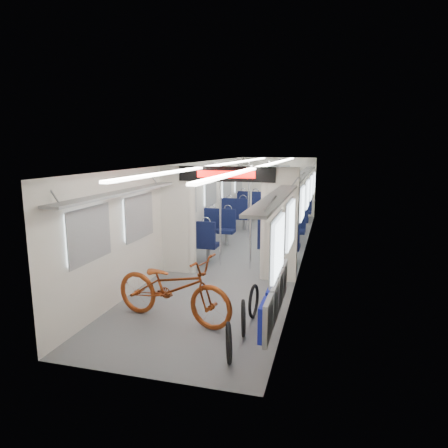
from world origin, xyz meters
name	(u,v)px	position (x,y,z in m)	size (l,w,h in m)	color
carriage	(245,196)	(0.00, -0.27, 1.50)	(12.00, 12.02, 2.31)	#515456
bicycle	(173,288)	(-0.24, -4.41, 0.54)	(0.72, 2.06, 1.08)	#883713
flip_bench	(275,297)	(1.35, -4.48, 0.58)	(0.12, 2.13, 0.54)	gray
bike_hoop_a	(229,345)	(0.91, -5.40, 0.24)	(0.53, 0.53, 0.05)	black
bike_hoop_b	(243,320)	(0.92, -4.63, 0.24)	(0.54, 0.54, 0.05)	black
bike_hoop_c	(254,302)	(0.95, -3.96, 0.25)	(0.54, 0.54, 0.05)	black
seat_bay_near_left	(209,231)	(-0.94, -0.26, 0.55)	(0.92, 2.10, 1.11)	black
seat_bay_near_right	(284,231)	(0.93, 0.15, 0.57)	(0.96, 2.30, 1.17)	black
seat_bay_far_left	(243,208)	(-0.93, 3.80, 0.57)	(0.96, 2.30, 1.17)	black
seat_bay_far_right	(296,211)	(0.93, 3.67, 0.56)	(0.93, 2.17, 1.13)	black
stanchion_near_left	(220,216)	(-0.34, -1.32, 1.15)	(0.04, 0.04, 2.30)	silver
stanchion_near_right	(251,218)	(0.38, -1.43, 1.15)	(0.04, 0.04, 2.30)	silver
stanchion_far_left	(249,200)	(-0.30, 1.63, 1.15)	(0.05, 0.05, 2.30)	silver
stanchion_far_right	(268,201)	(0.29, 1.63, 1.15)	(0.04, 0.04, 2.30)	silver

